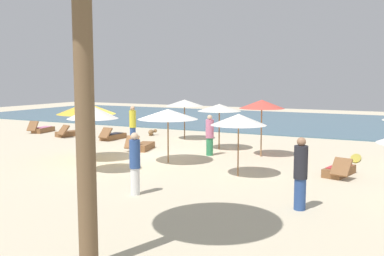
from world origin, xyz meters
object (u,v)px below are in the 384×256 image
(lounger_4, at_px, (42,129))
(person_0, at_px, (135,163))
(umbrella_3, at_px, (86,108))
(umbrella_7, at_px, (168,114))
(person_2, at_px, (133,125))
(lounger_5, at_px, (69,133))
(person_1, at_px, (210,135))
(surfboard, at_px, (356,158))
(umbrella_8, at_px, (185,103))
(person_3, at_px, (300,173))
(lounger_2, at_px, (339,170))
(lounger_3, at_px, (113,136))
(lounger_0, at_px, (142,146))
(umbrella_4, at_px, (93,112))
(dog, at_px, (152,132))
(umbrella_6, at_px, (219,108))
(umbrella_0, at_px, (262,104))

(lounger_4, bearing_deg, person_0, -35.63)
(umbrella_3, xyz_separation_m, lounger_4, (-8.13, 5.64, -1.87))
(umbrella_7, xyz_separation_m, person_2, (-3.92, 3.37, -0.92))
(umbrella_3, bearing_deg, person_2, 100.28)
(umbrella_7, distance_m, lounger_4, 12.33)
(lounger_5, distance_m, person_1, 9.63)
(person_0, bearing_deg, surfboard, 60.46)
(umbrella_8, height_order, lounger_4, umbrella_8)
(lounger_4, bearing_deg, umbrella_8, 7.35)
(umbrella_7, bearing_deg, surfboard, 32.95)
(umbrella_7, bearing_deg, person_3, -32.56)
(lounger_2, relative_size, lounger_3, 1.03)
(lounger_0, bearing_deg, umbrella_4, -76.79)
(person_1, distance_m, dog, 7.07)
(umbrella_3, xyz_separation_m, lounger_0, (0.63, 3.00, -1.88))
(umbrella_4, height_order, lounger_3, umbrella_4)
(umbrella_4, bearing_deg, umbrella_3, 135.08)
(umbrella_6, bearing_deg, surfboard, 3.72)
(umbrella_8, distance_m, lounger_0, 4.18)
(umbrella_6, bearing_deg, person_2, -175.39)
(person_0, bearing_deg, lounger_3, 130.06)
(umbrella_0, relative_size, umbrella_3, 1.03)
(lounger_4, bearing_deg, umbrella_4, -36.78)
(person_0, height_order, person_2, person_2)
(lounger_2, xyz_separation_m, dog, (-10.99, 5.86, -0.00))
(lounger_0, xyz_separation_m, surfboard, (8.84, 2.05, -0.13))
(umbrella_3, relative_size, umbrella_8, 1.09)
(umbrella_7, bearing_deg, umbrella_4, -117.63)
(umbrella_3, height_order, dog, umbrella_3)
(lounger_4, bearing_deg, person_2, -10.31)
(umbrella_7, bearing_deg, umbrella_0, 46.00)
(lounger_3, relative_size, dog, 2.39)
(lounger_5, bearing_deg, surfboard, 0.07)
(umbrella_0, xyz_separation_m, umbrella_4, (-4.16, -5.54, -0.08))
(umbrella_8, height_order, surfboard, umbrella_8)
(lounger_3, bearing_deg, lounger_5, -178.43)
(umbrella_0, relative_size, lounger_0, 1.32)
(umbrella_3, height_order, lounger_3, umbrella_3)
(lounger_2, relative_size, lounger_5, 0.99)
(umbrella_6, height_order, lounger_0, umbrella_6)
(lounger_5, xyz_separation_m, person_3, (14.56, -7.86, 0.75))
(umbrella_0, relative_size, umbrella_8, 1.12)
(person_0, height_order, person_3, person_3)
(lounger_2, height_order, lounger_3, lounger_2)
(umbrella_4, height_order, umbrella_7, umbrella_4)
(person_2, bearing_deg, person_0, -55.29)
(lounger_2, height_order, person_1, person_1)
(lounger_2, bearing_deg, lounger_0, 170.58)
(umbrella_6, height_order, umbrella_7, umbrella_7)
(umbrella_0, relative_size, person_3, 1.29)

